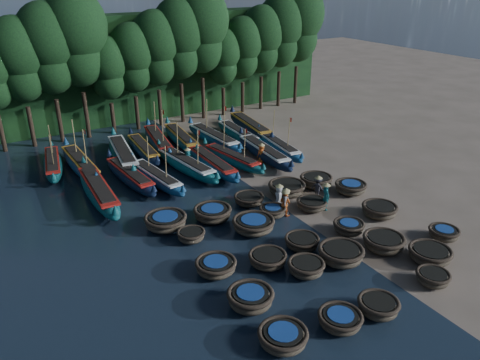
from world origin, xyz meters
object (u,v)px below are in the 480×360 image
coracle_0 (283,337)px  fisherman_5 (188,158)px  coracle_2 (378,306)px  long_boat_14 (181,138)px  long_boat_10 (81,164)px  long_boat_16 (238,134)px  coracle_20 (166,221)px  long_boat_17 (250,127)px  fisherman_6 (261,153)px  coracle_8 (384,242)px  long_boat_2 (130,176)px  coracle_19 (351,187)px  long_boat_8 (278,146)px  coracle_11 (268,259)px  long_boat_11 (123,155)px  coracle_14 (380,210)px  coracle_17 (273,211)px  coracle_12 (302,242)px  long_boat_7 (264,152)px  fisherman_2 (285,202)px  long_boat_3 (156,177)px  long_boat_6 (232,158)px  coracle_13 (349,227)px  fisherman_1 (326,196)px  coracle_18 (312,204)px  fisherman_3 (318,187)px  long_boat_13 (158,141)px  coracle_9 (444,233)px  long_boat_12 (143,149)px  long_boat_5 (212,163)px  coracle_1 (340,319)px  coracle_22 (249,199)px  long_boat_4 (186,164)px  coracle_21 (213,213)px  fisherman_4 (286,201)px  coracle_24 (316,181)px  coracle_7 (341,254)px  coracle_15 (191,235)px  coracle_5 (250,298)px  coracle_6 (306,267)px  fisherman_0 (279,196)px  coracle_4 (430,254)px  coracle_16 (253,224)px  long_boat_15 (213,138)px  coracle_10 (216,266)px

coracle_0 → fisherman_5: bearing=76.0°
coracle_2 → long_boat_14: 24.37m
long_boat_10 → long_boat_16: bearing=-1.4°
coracle_20 → long_boat_17: 18.19m
fisherman_6 → coracle_8: bearing=82.0°
long_boat_2 → long_boat_10: (-2.43, 3.98, 0.04)m
coracle_19 → long_boat_8: (0.34, 8.82, 0.09)m
coracle_11 → long_boat_11: (-1.74, 17.43, 0.23)m
coracle_14 → long_boat_2: size_ratio=0.30×
coracle_17 → long_boat_8: long_boat_8 is taller
coracle_12 → long_boat_8: bearing=59.6°
long_boat_7 → fisherman_2: fisherman_2 is taller
long_boat_3 → long_boat_6: long_boat_3 is taller
coracle_13 → coracle_11: bearing=-177.4°
coracle_13 → long_boat_10: bearing=122.1°
fisherman_1 → fisherman_5: size_ratio=1.10×
coracle_18 → fisherman_3: bearing=38.7°
long_boat_10 → long_boat_13: size_ratio=1.01×
coracle_9 → long_boat_11: size_ratio=0.23×
long_boat_8 → long_boat_12: size_ratio=1.00×
coracle_8 → fisherman_6: size_ratio=1.32×
coracle_12 → long_boat_5: long_boat_5 is taller
coracle_20 → long_boat_6: (8.21, 6.47, 0.04)m
coracle_1 → coracle_12: (2.43, 5.67, 0.00)m
coracle_22 → fisherman_6: bearing=50.2°
long_boat_10 → long_boat_13: 7.03m
coracle_8 → long_boat_3: (-7.20, 14.21, 0.05)m
coracle_9 → long_boat_4: (-8.17, 16.08, 0.19)m
coracle_14 → coracle_21: size_ratio=0.98×
coracle_17 → fisherman_4: bearing=-15.9°
coracle_24 → long_boat_10: (-13.16, 11.25, 0.11)m
coracle_7 → fisherman_4: bearing=83.9°
coracle_15 → coracle_20: (-0.65, 2.02, 0.11)m
coracle_0 → long_boat_17: long_boat_17 is taller
coracle_5 → coracle_6: size_ratio=1.04×
coracle_0 → fisherman_0: 11.85m
coracle_19 → fisherman_3: 2.48m
long_boat_14 → fisherman_0: fisherman_0 is taller
long_boat_8 → coracle_2: bearing=-106.0°
coracle_7 → coracle_20: size_ratio=1.05×
long_boat_6 → fisherman_4: size_ratio=3.94×
coracle_4 → coracle_7: bearing=150.0°
coracle_15 → coracle_16: 3.61m
coracle_22 → fisherman_2: 2.60m
long_boat_14 → long_boat_15: (2.41, -1.37, 0.02)m
coracle_15 → coracle_11: bearing=-61.0°
coracle_8 → coracle_15: bearing=144.0°
long_boat_13 → long_boat_3: bearing=-104.0°
coracle_10 → long_boat_8: size_ratio=0.33×
coracle_12 → long_boat_6: bearing=77.2°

